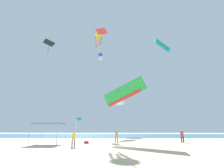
{
  "coord_description": "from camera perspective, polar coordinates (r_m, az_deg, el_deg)",
  "views": [
    {
      "loc": [
        0.28,
        -19.08,
        1.9
      ],
      "look_at": [
        -0.68,
        10.83,
        10.09
      ],
      "focal_mm": 26.06,
      "sensor_mm": 36.0,
      "label": 1
    }
  ],
  "objects": [
    {
      "name": "ocean_strip",
      "position": [
        47.33,
        1.58,
        -17.58
      ],
      "size": [
        110.0,
        25.29,
        0.03
      ],
      "primitive_type": "cube",
      "color": "teal",
      "rests_on": "ground"
    },
    {
      "name": "person_central",
      "position": [
        24.63,
        1.59,
        -17.36
      ],
      "size": [
        0.45,
        0.41,
        1.73
      ],
      "rotation": [
        0.0,
        0.0,
        6.06
      ],
      "color": "slate",
      "rests_on": "ground"
    },
    {
      "name": "kite_octopus_yellow",
      "position": [
        40.19,
        -4.88,
        16.32
      ],
      "size": [
        1.98,
        1.98,
        4.32
      ],
      "rotation": [
        0.0,
        0.0,
        4.8
      ],
      "color": "yellow"
    },
    {
      "name": "banner_flag",
      "position": [
        20.58,
        -12.32,
        -14.84
      ],
      "size": [
        0.61,
        0.06,
        3.18
      ],
      "color": "silver",
      "rests_on": "ground"
    },
    {
      "name": "kite_diamond_black",
      "position": [
        37.14,
        -21.24,
        13.13
      ],
      "size": [
        2.8,
        2.81,
        2.91
      ],
      "rotation": [
        0.0,
        0.0,
        5.42
      ],
      "color": "black"
    },
    {
      "name": "person_leftmost",
      "position": [
        18.52,
        -13.3,
        -17.89
      ],
      "size": [
        0.38,
        0.38,
        1.6
      ],
      "rotation": [
        0.0,
        0.0,
        3.86
      ],
      "color": "slate",
      "rests_on": "ground"
    },
    {
      "name": "canopy_tent",
      "position": [
        23.02,
        -20.96,
        -13.02
      ],
      "size": [
        3.39,
        3.34,
        2.54
      ],
      "color": "#B2B2B7",
      "rests_on": "ground"
    },
    {
      "name": "kite_inflatable_white",
      "position": [
        35.67,
        2.18,
        -6.06
      ],
      "size": [
        4.56,
        5.71,
        2.26
      ],
      "rotation": [
        0.0,
        0.0,
        4.17
      ],
      "color": "white"
    },
    {
      "name": "kite_parafoil_green",
      "position": [
        23.79,
        4.33,
        -2.94
      ],
      "size": [
        6.32,
        3.24,
        4.08
      ],
      "rotation": [
        0.0,
        0.0,
        2.67
      ],
      "color": "green"
    },
    {
      "name": "ground",
      "position": [
        19.18,
        1.06,
        -21.13
      ],
      "size": [
        110.0,
        110.0,
        0.1
      ],
      "primitive_type": "cube",
      "color": "beige"
    },
    {
      "name": "kite_delta_pink",
      "position": [
        47.02,
        2.7,
        -2.52
      ],
      "size": [
        4.53,
        4.5,
        3.22
      ],
      "rotation": [
        0.0,
        0.0,
        1.93
      ],
      "color": "pink"
    },
    {
      "name": "cooler_box",
      "position": [
        22.58,
        -8.97,
        -19.51
      ],
      "size": [
        0.57,
        0.37,
        0.35
      ],
      "color": "red",
      "rests_on": "ground"
    },
    {
      "name": "kite_diamond_red",
      "position": [
        33.23,
        -3.67,
        17.74
      ],
      "size": [
        2.25,
        2.25,
        2.71
      ],
      "rotation": [
        0.0,
        0.0,
        6.13
      ],
      "color": "red"
    },
    {
      "name": "person_near_tent",
      "position": [
        25.47,
        23.37,
        -16.1
      ],
      "size": [
        0.45,
        0.41,
        1.73
      ],
      "rotation": [
        0.0,
        0.0,
        3.45
      ],
      "color": "black",
      "rests_on": "ground"
    },
    {
      "name": "kite_box_blue",
      "position": [
        48.82,
        -4.11,
        9.63
      ],
      "size": [
        1.3,
        1.26,
        1.98
      ],
      "rotation": [
        0.0,
        0.0,
        5.27
      ],
      "color": "blue"
    },
    {
      "name": "kite_parafoil_teal",
      "position": [
        31.88,
        17.26,
        12.78
      ],
      "size": [
        3.14,
        2.11,
        2.19
      ],
      "rotation": [
        0.0,
        0.0,
        0.51
      ],
      "color": "teal"
    }
  ]
}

